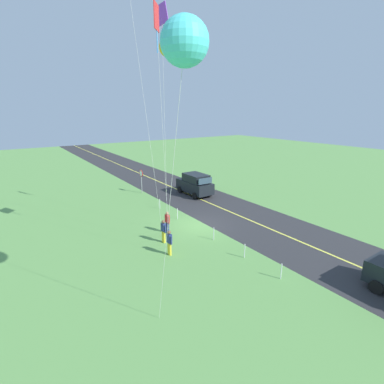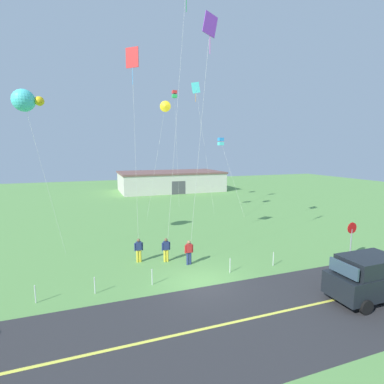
{
  "view_description": "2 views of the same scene",
  "coord_description": "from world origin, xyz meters",
  "px_view_note": "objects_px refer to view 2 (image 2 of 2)",
  "views": [
    {
      "loc": [
        -16.82,
        12.07,
        8.61
      ],
      "look_at": [
        -0.63,
        1.1,
        3.01
      ],
      "focal_mm": 26.83,
      "sensor_mm": 36.0,
      "label": 1
    },
    {
      "loc": [
        -5.8,
        -14.32,
        7.33
      ],
      "look_at": [
        0.38,
        2.77,
        4.73
      ],
      "focal_mm": 27.33,
      "sensor_mm": 36.0,
      "label": 2
    }
  ],
  "objects_px": {
    "kite_red_low": "(132,63)",
    "kite_cyan_top": "(25,100)",
    "person_child_watcher": "(166,249)",
    "kite_orange_near": "(196,91)",
    "kite_blue_mid": "(210,31)",
    "kite_purple_back": "(175,95)",
    "person_adult_companion": "(189,252)",
    "kite_green_far": "(221,142)",
    "kite_pink_drift": "(165,107)",
    "stop_sign": "(352,233)",
    "person_adult_near": "(139,249)",
    "warehouse_distant": "(171,181)",
    "car_suv_foreground": "(370,277)"
  },
  "relations": [
    {
      "from": "kite_green_far",
      "to": "person_child_watcher",
      "type": "bearing_deg",
      "value": -128.05
    },
    {
      "from": "kite_green_far",
      "to": "stop_sign",
      "type": "bearing_deg",
      "value": -83.34
    },
    {
      "from": "kite_red_low",
      "to": "kite_green_far",
      "type": "height_order",
      "value": "kite_red_low"
    },
    {
      "from": "person_child_watcher",
      "to": "kite_purple_back",
      "type": "height_order",
      "value": "kite_purple_back"
    },
    {
      "from": "person_adult_near",
      "to": "warehouse_distant",
      "type": "xyz_separation_m",
      "value": [
        11.42,
        32.86,
        0.89
      ]
    },
    {
      "from": "kite_pink_drift",
      "to": "warehouse_distant",
      "type": "distance_m",
      "value": 25.28
    },
    {
      "from": "person_child_watcher",
      "to": "person_adult_companion",
      "type": "bearing_deg",
      "value": -58.8
    },
    {
      "from": "person_child_watcher",
      "to": "kite_cyan_top",
      "type": "bearing_deg",
      "value": 136.22
    },
    {
      "from": "person_child_watcher",
      "to": "kite_orange_near",
      "type": "xyz_separation_m",
      "value": [
        7.64,
        14.68,
        13.25
      ]
    },
    {
      "from": "stop_sign",
      "to": "kite_blue_mid",
      "type": "bearing_deg",
      "value": 166.73
    },
    {
      "from": "kite_cyan_top",
      "to": "person_adult_companion",
      "type": "bearing_deg",
      "value": -25.63
    },
    {
      "from": "stop_sign",
      "to": "kite_pink_drift",
      "type": "height_order",
      "value": "kite_pink_drift"
    },
    {
      "from": "car_suv_foreground",
      "to": "kite_purple_back",
      "type": "xyz_separation_m",
      "value": [
        -2.06,
        26.58,
        13.09
      ]
    },
    {
      "from": "person_child_watcher",
      "to": "car_suv_foreground",
      "type": "bearing_deg",
      "value": -65.54
    },
    {
      "from": "person_adult_near",
      "to": "person_adult_companion",
      "type": "distance_m",
      "value": 3.34
    },
    {
      "from": "car_suv_foreground",
      "to": "person_adult_near",
      "type": "relative_size",
      "value": 2.75
    },
    {
      "from": "car_suv_foreground",
      "to": "kite_blue_mid",
      "type": "distance_m",
      "value": 15.69
    },
    {
      "from": "stop_sign",
      "to": "kite_orange_near",
      "type": "height_order",
      "value": "kite_orange_near"
    },
    {
      "from": "warehouse_distant",
      "to": "car_suv_foreground",
      "type": "bearing_deg",
      "value": -92.09
    },
    {
      "from": "kite_blue_mid",
      "to": "kite_purple_back",
      "type": "xyz_separation_m",
      "value": [
        3.8,
        19.94,
        0.14
      ]
    },
    {
      "from": "person_child_watcher",
      "to": "kite_blue_mid",
      "type": "distance_m",
      "value": 13.53
    },
    {
      "from": "kite_green_far",
      "to": "person_adult_companion",
      "type": "bearing_deg",
      "value": -122.36
    },
    {
      "from": "kite_pink_drift",
      "to": "stop_sign",
      "type": "bearing_deg",
      "value": -59.33
    },
    {
      "from": "person_adult_near",
      "to": "kite_pink_drift",
      "type": "distance_m",
      "value": 15.81
    },
    {
      "from": "kite_green_far",
      "to": "kite_pink_drift",
      "type": "bearing_deg",
      "value": -167.35
    },
    {
      "from": "kite_red_low",
      "to": "stop_sign",
      "type": "bearing_deg",
      "value": -19.36
    },
    {
      "from": "kite_green_far",
      "to": "kite_pink_drift",
      "type": "xyz_separation_m",
      "value": [
        -6.93,
        -1.56,
        3.33
      ]
    },
    {
      "from": "person_adult_near",
      "to": "kite_cyan_top",
      "type": "bearing_deg",
      "value": 92.02
    },
    {
      "from": "stop_sign",
      "to": "person_adult_near",
      "type": "distance_m",
      "value": 14.27
    },
    {
      "from": "person_child_watcher",
      "to": "kite_orange_near",
      "type": "height_order",
      "value": "kite_orange_near"
    },
    {
      "from": "person_adult_near",
      "to": "kite_orange_near",
      "type": "xyz_separation_m",
      "value": [
        9.35,
        14.15,
        13.25
      ]
    },
    {
      "from": "person_child_watcher",
      "to": "kite_blue_mid",
      "type": "relative_size",
      "value": 0.11
    },
    {
      "from": "stop_sign",
      "to": "kite_green_far",
      "type": "bearing_deg",
      "value": 96.66
    },
    {
      "from": "person_adult_companion",
      "to": "kite_purple_back",
      "type": "xyz_separation_m",
      "value": [
        4.88,
        19.35,
        13.38
      ]
    },
    {
      "from": "kite_blue_mid",
      "to": "kite_purple_back",
      "type": "bearing_deg",
      "value": 79.2
    },
    {
      "from": "car_suv_foreground",
      "to": "kite_cyan_top",
      "type": "height_order",
      "value": "kite_cyan_top"
    },
    {
      "from": "car_suv_foreground",
      "to": "kite_red_low",
      "type": "relative_size",
      "value": 0.32
    },
    {
      "from": "person_adult_near",
      "to": "kite_orange_near",
      "type": "relative_size",
      "value": 0.11
    },
    {
      "from": "person_adult_near",
      "to": "kite_green_far",
      "type": "height_order",
      "value": "kite_green_far"
    },
    {
      "from": "kite_pink_drift",
      "to": "kite_purple_back",
      "type": "distance_m",
      "value": 8.32
    },
    {
      "from": "kite_red_low",
      "to": "kite_cyan_top",
      "type": "bearing_deg",
      "value": 158.18
    },
    {
      "from": "warehouse_distant",
      "to": "kite_blue_mid",
      "type": "bearing_deg",
      "value": -101.91
    },
    {
      "from": "car_suv_foreground",
      "to": "person_adult_near",
      "type": "xyz_separation_m",
      "value": [
        -9.9,
        8.76,
        -0.29
      ]
    },
    {
      "from": "stop_sign",
      "to": "kite_blue_mid",
      "type": "xyz_separation_m",
      "value": [
        -9.51,
        2.24,
        12.3
      ]
    },
    {
      "from": "person_adult_companion",
      "to": "kite_blue_mid",
      "type": "xyz_separation_m",
      "value": [
        1.07,
        -0.58,
        13.23
      ]
    },
    {
      "from": "kite_cyan_top",
      "to": "stop_sign",
      "type": "bearing_deg",
      "value": -20.16
    },
    {
      "from": "car_suv_foreground",
      "to": "stop_sign",
      "type": "relative_size",
      "value": 1.72
    },
    {
      "from": "kite_purple_back",
      "to": "stop_sign",
      "type": "bearing_deg",
      "value": -75.56
    },
    {
      "from": "kite_green_far",
      "to": "kite_purple_back",
      "type": "bearing_deg",
      "value": 123.66
    },
    {
      "from": "person_adult_near",
      "to": "kite_green_far",
      "type": "relative_size",
      "value": 0.18
    }
  ]
}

